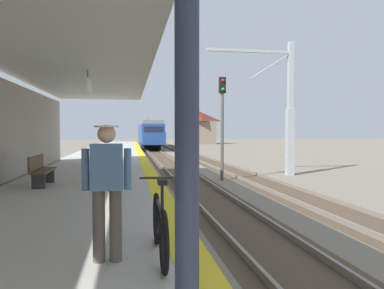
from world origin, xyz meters
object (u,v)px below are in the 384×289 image
Objects in this scene: bicycle_beside_commuter at (160,227)px; platform_bench at (41,169)px; rail_signal_post at (222,117)px; commuter_person at (107,185)px; distant_trackside_house at (199,127)px; catenary_pylon_far_side at (285,111)px; approaching_train at (150,133)px.

bicycle_beside_commuter is 1.14× the size of platform_bench.
commuter_person is at bearing -110.22° from rail_signal_post.
distant_trackside_house reaches higher than rail_signal_post.
catenary_pylon_far_side is 1.14× the size of distant_trackside_house.
bicycle_beside_commuter is 0.24× the size of catenary_pylon_far_side.
rail_signal_post is 9.92m from platform_bench.
distant_trackside_house reaches higher than approaching_train.
approaching_train is 49.07m from commuter_person.
bicycle_beside_commuter is at bearing -66.08° from platform_bench.
distant_trackside_house reaches higher than commuter_person.
commuter_person is at bearing -121.18° from catenary_pylon_far_side.
distant_trackside_house is (10.38, 15.98, 1.16)m from approaching_train.
approaching_train reaches higher than platform_bench.
commuter_person is 7.04m from platform_bench.
catenary_pylon_far_side reaches higher than platform_bench.
commuter_person is at bearing -93.73° from approaching_train.
distant_trackside_house is at bearing 84.70° from catenary_pylon_far_side.
bicycle_beside_commuter reaches higher than platform_bench.
rail_signal_post reaches higher than commuter_person.
commuter_person is at bearing -176.96° from bicycle_beside_commuter.
bicycle_beside_commuter is 0.35× the size of rail_signal_post.
rail_signal_post reaches higher than bicycle_beside_commuter.
catenary_pylon_far_side is (5.72, -34.23, 1.43)m from approaching_train.
rail_signal_post is at bearing -99.55° from distant_trackside_house.
approaching_train is 35.76m from rail_signal_post.
distant_trackside_house is (8.69, 51.69, 0.14)m from rail_signal_post.
rail_signal_post is (4.24, 13.22, 1.90)m from bicycle_beside_commuter.
catenary_pylon_far_side is 14.00m from platform_bench.
platform_bench is at bearing 109.01° from commuter_person.
bicycle_beside_commuter is 0.28× the size of distant_trackside_house.
rail_signal_post is 0.69× the size of catenary_pylon_far_side.
distant_trackside_house is at bearing 78.19° from commuter_person.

